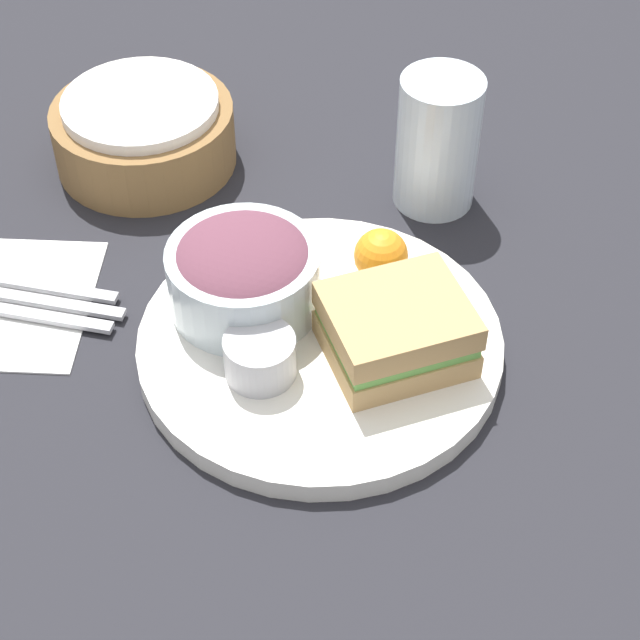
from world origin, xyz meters
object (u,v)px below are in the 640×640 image
object	(u,v)px
fork	(16,312)
knife	(24,298)
dressing_cup	(260,357)
bread_basket	(144,132)
spoon	(32,285)
drink_glass	(438,142)
plate	(320,345)
salad_bowl	(244,272)
sandwich	(396,330)

from	to	relation	value
fork	knife	xyz separation A→B (m)	(0.00, 0.02, 0.00)
dressing_cup	bread_basket	bearing A→B (deg)	115.80
knife	spoon	bearing A→B (deg)	-90.00
drink_glass	bread_basket	world-z (taller)	drink_glass
dressing_cup	drink_glass	xyz separation A→B (m)	(0.15, 0.26, 0.03)
plate	salad_bowl	distance (m)	0.09
dressing_cup	fork	xyz separation A→B (m)	(-0.23, 0.07, -0.03)
bread_basket	knife	world-z (taller)	bread_basket
salad_bowl	sandwich	bearing A→B (deg)	-22.00
salad_bowl	dressing_cup	world-z (taller)	salad_bowl
salad_bowl	drink_glass	bearing A→B (deg)	46.90
sandwich	salad_bowl	xyz separation A→B (m)	(-0.13, 0.05, 0.01)
drink_glass	bread_basket	distance (m)	0.30
plate	salad_bowl	world-z (taller)	salad_bowl
dressing_cup	bread_basket	xyz separation A→B (m)	(-0.15, 0.30, -0.00)
plate	knife	xyz separation A→B (m)	(-0.27, 0.05, -0.00)
plate	sandwich	world-z (taller)	sandwich
fork	knife	distance (m)	0.02
sandwich	spoon	bearing A→B (deg)	166.40
fork	plate	bearing A→B (deg)	-176.23
sandwich	drink_glass	world-z (taller)	drink_glass
drink_glass	fork	xyz separation A→B (m)	(-0.37, -0.19, -0.06)
plate	bread_basket	xyz separation A→B (m)	(-0.19, 0.26, 0.03)
bread_basket	fork	distance (m)	0.25
fork	spoon	xyz separation A→B (m)	(0.01, 0.04, 0.00)
dressing_cup	fork	bearing A→B (deg)	162.45
sandwich	spoon	world-z (taller)	sandwich
salad_bowl	drink_glass	size ratio (longest dim) A/B	0.97
fork	spoon	bearing A→B (deg)	-90.00
plate	spoon	size ratio (longest dim) A/B	1.91
fork	knife	world-z (taller)	same
fork	knife	bearing A→B (deg)	-90.00
drink_glass	bread_basket	bearing A→B (deg)	171.32
sandwich	spoon	size ratio (longest dim) A/B	0.87
plate	sandwich	xyz separation A→B (m)	(0.06, -0.02, 0.04)
bread_basket	knife	size ratio (longest dim) A/B	0.97
dressing_cup	bread_basket	distance (m)	0.34
salad_bowl	dressing_cup	xyz separation A→B (m)	(0.02, -0.08, -0.02)
dressing_cup	fork	world-z (taller)	dressing_cup
spoon	dressing_cup	bearing A→B (deg)	163.75
fork	knife	size ratio (longest dim) A/B	0.95
bread_basket	fork	world-z (taller)	bread_basket
salad_bowl	dressing_cup	bearing A→B (deg)	-75.42
dressing_cup	bread_basket	world-z (taller)	bread_basket
knife	spoon	world-z (taller)	same
plate	sandwich	bearing A→B (deg)	-14.21
sandwich	drink_glass	size ratio (longest dim) A/B	1.04
sandwich	dressing_cup	size ratio (longest dim) A/B	2.39
dressing_cup	bread_basket	size ratio (longest dim) A/B	0.32
knife	bread_basket	bearing A→B (deg)	-99.56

